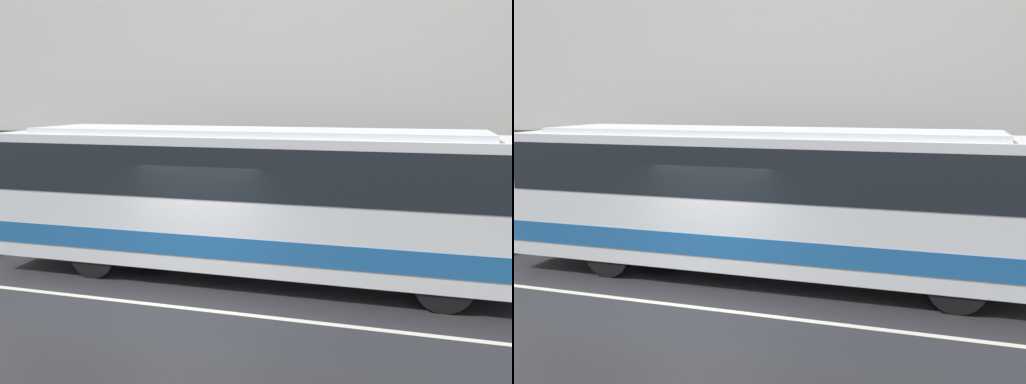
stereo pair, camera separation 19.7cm
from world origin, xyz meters
TOP-DOWN VIEW (x-y plane):
  - ground_plane at (0.00, 0.00)m, footprint 60.00×60.00m
  - sidewalk at (0.00, 5.30)m, footprint 60.00×2.60m
  - building_facade at (0.00, 6.75)m, footprint 60.00×0.35m
  - lane_stripe at (0.00, 0.00)m, footprint 54.00×0.14m
  - transit_bus at (0.71, 2.28)m, footprint 11.18×2.53m

SIDE VIEW (x-z plane):
  - ground_plane at x=0.00m, z-range 0.00..0.00m
  - lane_stripe at x=0.00m, z-range 0.00..0.01m
  - sidewalk at x=0.00m, z-range 0.00..0.18m
  - transit_bus at x=0.71m, z-range 0.20..3.38m
  - building_facade at x=0.00m, z-range -0.20..10.86m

